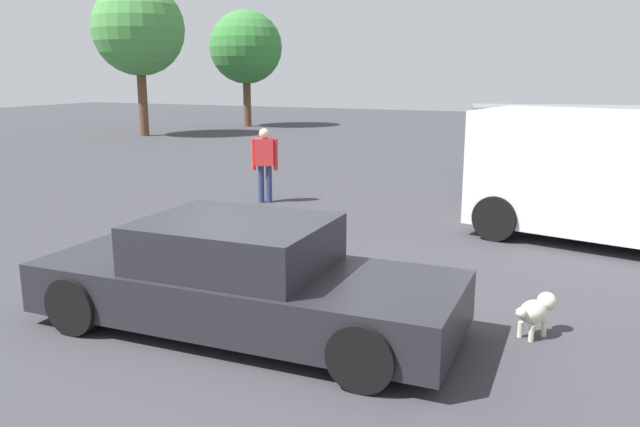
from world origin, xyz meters
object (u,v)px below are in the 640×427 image
object	(u,v)px
sedan_foreground	(243,279)
pedestrian	(265,159)
suv_dark	(583,147)
dog	(536,310)
van_white	(636,175)

from	to	relation	value
sedan_foreground	pedestrian	bearing A→B (deg)	115.49
suv_dark	pedestrian	size ratio (longest dim) A/B	3.29
dog	van_white	distance (m)	4.66
van_white	pedestrian	world-z (taller)	van_white
suv_dark	pedestrian	distance (m)	7.22
sedan_foreground	suv_dark	size ratio (longest dim) A/B	0.90
pedestrian	van_white	bearing A→B (deg)	62.31
sedan_foreground	dog	bearing A→B (deg)	19.06
sedan_foreground	van_white	bearing A→B (deg)	53.07
dog	pedestrian	distance (m)	8.01
sedan_foreground	pedestrian	world-z (taller)	pedestrian
dog	pedestrian	xyz separation A→B (m)	(-6.14, 5.10, 0.66)
suv_dark	pedestrian	xyz separation A→B (m)	(-6.18, -3.73, -0.15)
dog	van_white	size ratio (longest dim) A/B	0.10
van_white	pedestrian	size ratio (longest dim) A/B	3.33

